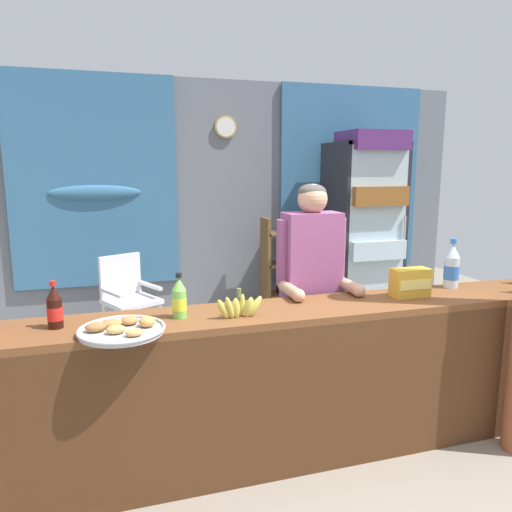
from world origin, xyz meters
TOP-DOWN VIEW (x-y plane):
  - ground_plane at (0.00, 1.26)m, footprint 8.21×8.21m
  - back_wall_curtained at (0.03, 3.20)m, footprint 5.72×0.22m
  - stall_counter at (-0.14, 0.25)m, footprint 3.71×0.45m
  - drink_fridge at (1.48, 2.62)m, footprint 0.74×0.74m
  - bottle_shelf_rack at (0.62, 2.82)m, footprint 0.48×0.28m
  - plastic_lawn_chair at (-1.08, 2.50)m, footprint 0.59×0.59m
  - shopkeeper at (0.04, 0.72)m, footprint 0.47×0.42m
  - soda_bottle_water at (0.93, 0.50)m, footprint 0.10×0.10m
  - soda_bottle_cola at (-1.48, 0.38)m, footprint 0.07×0.07m
  - soda_bottle_lime_soda at (-0.87, 0.36)m, footprint 0.08×0.08m
  - snack_box_choco_powder at (0.54, 0.38)m, footprint 0.23×0.12m
  - pastry_tray at (-1.17, 0.20)m, footprint 0.41×0.41m
  - banana_bunch at (-0.56, 0.28)m, footprint 0.27×0.07m

SIDE VIEW (x-z plane):
  - ground_plane at x=0.00m, z-range 0.00..0.00m
  - plastic_lawn_chair at x=-1.08m, z-range 0.06..0.92m
  - stall_counter at x=-0.14m, z-range 0.10..1.00m
  - bottle_shelf_rack at x=0.62m, z-range 0.02..1.17m
  - pastry_tray at x=-1.17m, z-range 0.89..0.95m
  - banana_bunch at x=-0.56m, z-range 0.87..1.04m
  - shopkeeper at x=0.04m, z-range 0.19..1.77m
  - snack_box_choco_powder at x=0.54m, z-range 0.90..1.07m
  - soda_bottle_cola at x=-1.48m, z-range 0.88..1.12m
  - soda_bottle_lime_soda at x=-0.87m, z-range 0.88..1.12m
  - soda_bottle_water at x=0.93m, z-range 0.88..1.20m
  - drink_fridge at x=1.48m, z-range 0.10..2.16m
  - back_wall_curtained at x=0.03m, z-range 0.03..2.65m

